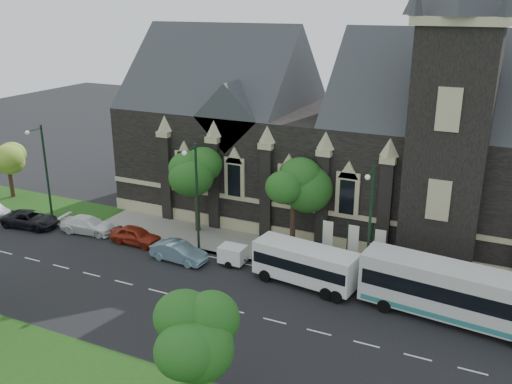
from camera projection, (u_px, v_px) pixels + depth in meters
The scene contains 20 objects.
ground at pixel (194, 301), 38.35m from camera, with size 160.00×160.00×0.00m, color black.
sidewalk at pixel (254, 247), 46.45m from camera, with size 80.00×5.00×0.15m, color gray.
museum at pixel (351, 135), 49.67m from camera, with size 40.00×17.70×29.90m.
tree_park_east at pixel (200, 334), 26.38m from camera, with size 3.40×3.40×6.28m.
tree_walk_right at pixel (297, 182), 44.31m from camera, with size 4.08×4.08×7.80m.
tree_walk_left at pixel (199, 169), 47.98m from camera, with size 3.91×3.91×7.64m.
tree_walk_far at pixel (10, 155), 56.81m from camera, with size 3.40×3.40×6.28m.
street_lamp_near at pixel (369, 220), 38.70m from camera, with size 0.36×1.88×9.00m.
street_lamp_mid at pixel (195, 192), 44.37m from camera, with size 0.36×1.88×9.00m.
street_lamp_far at pixel (44, 167), 50.85m from camera, with size 0.36×1.88×9.00m.
banner_flag_left at pixel (326, 237), 42.72m from camera, with size 0.90×0.10×4.00m.
banner_flag_center at pixel (351, 241), 41.91m from camera, with size 0.90×0.10×4.00m.
banner_flag_right at pixel (377, 246), 41.10m from camera, with size 0.90×0.10×4.00m.
tour_coach at pixel (461, 294), 35.17m from camera, with size 12.87×3.99×3.69m.
shuttle_bus at pixel (306, 263), 40.01m from camera, with size 7.80×3.47×2.92m.
box_trailer at pixel (233, 254), 43.33m from camera, with size 2.86×1.68×1.52m.
sedan at pixel (179, 252), 43.94m from camera, with size 1.63×4.66×1.54m, color #7797AC.
car_far_red at pixel (136, 235), 47.06m from camera, with size 1.80×4.46×1.52m, color maroon.
car_far_white at pixel (88, 225), 49.32m from camera, with size 2.05×5.04×1.46m, color white.
car_far_black at pixel (31, 219), 50.60m from camera, with size 2.42×5.24×1.46m, color black.
Camera 1 is at (18.30, -28.77, 19.54)m, focal length 39.32 mm.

